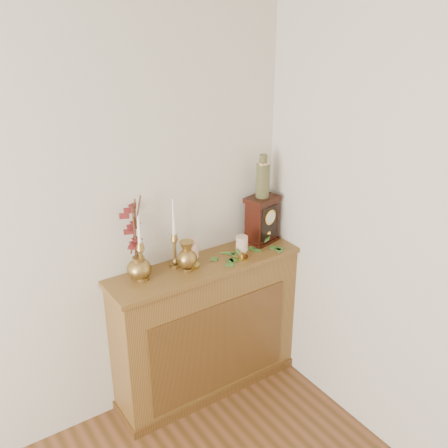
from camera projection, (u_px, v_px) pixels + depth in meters
console_shelf at (207, 331)px, 3.34m from camera, size 1.24×0.34×0.93m
candlestick_left at (141, 255)px, 2.89m from camera, size 0.08×0.08×0.47m
candlestick_center at (175, 245)px, 3.04m from camera, size 0.07×0.07×0.43m
bud_vase at (187, 257)px, 3.01m from camera, size 0.12×0.12×0.19m
ginger_jar at (133, 240)px, 2.89m from camera, size 0.21×0.22×0.52m
pillar_candle_left at (191, 252)px, 3.05m from camera, size 0.10×0.10×0.18m
pillar_candle_right at (242, 246)px, 3.16m from camera, size 0.08×0.08×0.16m
ivy_garland at (238, 255)px, 3.20m from camera, size 0.44×0.20×0.08m
mantel_clock at (262, 220)px, 3.34m from camera, size 0.23×0.19×0.31m
ceramic_vase at (263, 178)px, 3.23m from camera, size 0.08×0.08×0.27m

